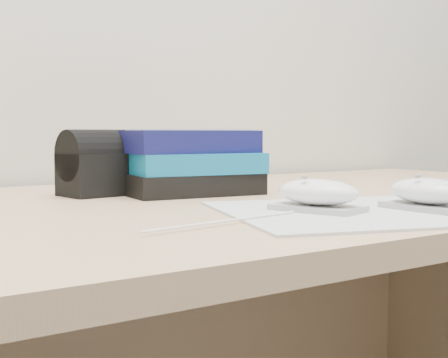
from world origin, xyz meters
TOP-DOWN VIEW (x-y plane):
  - desk at (0.00, 1.64)m, footprint 1.60×0.80m
  - mousepad at (0.03, 1.33)m, footprint 0.46×0.41m
  - mouse_rear at (-0.04, 1.37)m, footprint 0.09×0.13m
  - mouse_front at (0.08, 1.30)m, footprint 0.07×0.11m
  - usb_cable at (-0.19, 1.35)m, footprint 0.23×0.04m
  - book_stack at (-0.04, 1.69)m, footprint 0.24×0.20m
  - pouch at (-0.18, 1.74)m, footprint 0.13×0.10m

SIDE VIEW (x-z plane):
  - desk at x=0.00m, z-range 0.13..0.86m
  - mousepad at x=0.03m, z-range 0.73..0.73m
  - usb_cable at x=-0.19m, z-range 0.73..0.74m
  - mouse_rear at x=-0.04m, z-range 0.73..0.78m
  - mouse_front at x=0.08m, z-range 0.73..0.78m
  - pouch at x=-0.18m, z-range 0.73..0.83m
  - book_stack at x=-0.04m, z-range 0.73..0.84m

